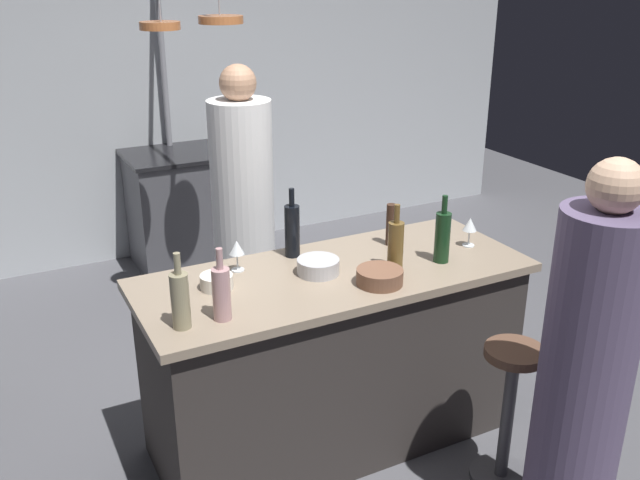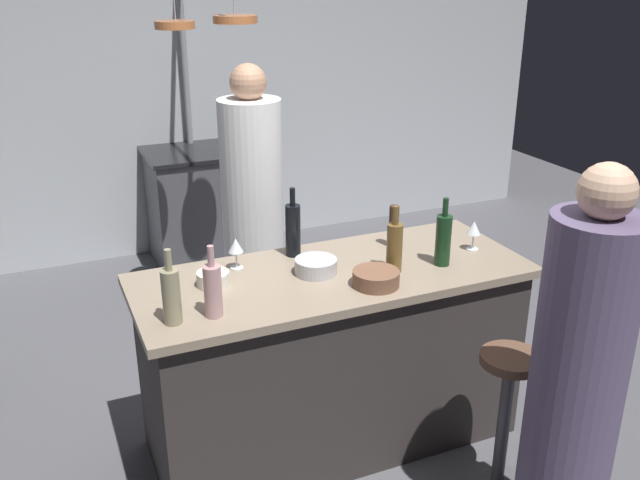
# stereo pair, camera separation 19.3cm
# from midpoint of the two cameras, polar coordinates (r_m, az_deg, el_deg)

# --- Properties ---
(ground_plane) EXTENTS (9.00, 9.00, 0.00)m
(ground_plane) POSITION_cam_midpoint_polar(r_m,az_deg,el_deg) (3.61, -0.46, -15.76)
(ground_plane) COLOR #4C4C51
(back_wall) EXTENTS (6.40, 0.16, 2.60)m
(back_wall) POSITION_cam_midpoint_polar(r_m,az_deg,el_deg) (5.63, -13.96, 11.93)
(back_wall) COLOR #B2B7BC
(back_wall) RESTS_ON ground_plane
(kitchen_island) EXTENTS (1.80, 0.72, 0.90)m
(kitchen_island) POSITION_cam_midpoint_polar(r_m,az_deg,el_deg) (3.35, -0.48, -9.60)
(kitchen_island) COLOR #332D2B
(kitchen_island) RESTS_ON ground_plane
(stove_range) EXTENTS (0.80, 0.64, 0.89)m
(stove_range) POSITION_cam_midpoint_polar(r_m,az_deg,el_deg) (5.46, -12.14, 2.52)
(stove_range) COLOR #47474C
(stove_range) RESTS_ON ground_plane
(chef) EXTENTS (0.36, 0.36, 1.70)m
(chef) POSITION_cam_midpoint_polar(r_m,az_deg,el_deg) (4.09, -7.61, 1.40)
(chef) COLOR white
(chef) RESTS_ON ground_plane
(bar_stool_right) EXTENTS (0.28, 0.28, 0.68)m
(bar_stool_right) POSITION_cam_midpoint_polar(r_m,az_deg,el_deg) (3.22, 13.49, -13.36)
(bar_stool_right) COLOR #4C4C51
(bar_stool_right) RESTS_ON ground_plane
(guest_right) EXTENTS (0.34, 0.34, 1.61)m
(guest_right) POSITION_cam_midpoint_polar(r_m,az_deg,el_deg) (2.78, 18.94, -11.00)
(guest_right) COLOR #594C6B
(guest_right) RESTS_ON ground_plane
(overhead_pot_rack) EXTENTS (0.60, 1.34, 2.17)m
(overhead_pot_rack) POSITION_cam_midpoint_polar(r_m,az_deg,el_deg) (4.79, -12.47, 14.43)
(overhead_pot_rack) COLOR gray
(overhead_pot_rack) RESTS_ON ground_plane
(pepper_mill) EXTENTS (0.05, 0.05, 0.21)m
(pepper_mill) POSITION_cam_midpoint_polar(r_m,az_deg,el_deg) (3.41, 4.23, 1.24)
(pepper_mill) COLOR #382319
(pepper_mill) RESTS_ON kitchen_island
(wine_bottle_rose) EXTENTS (0.07, 0.07, 0.30)m
(wine_bottle_rose) POSITION_cam_midpoint_polar(r_m,az_deg,el_deg) (2.73, -10.10, -4.29)
(wine_bottle_rose) COLOR #B78C8E
(wine_bottle_rose) RESTS_ON kitchen_island
(wine_bottle_red) EXTENTS (0.07, 0.07, 0.32)m
(wine_bottle_red) POSITION_cam_midpoint_polar(r_m,az_deg,el_deg) (3.24, 8.34, 0.30)
(wine_bottle_red) COLOR #143319
(wine_bottle_red) RESTS_ON kitchen_island
(wine_bottle_white) EXTENTS (0.07, 0.07, 0.31)m
(wine_bottle_white) POSITION_cam_midpoint_polar(r_m,az_deg,el_deg) (2.70, -13.42, -4.78)
(wine_bottle_white) COLOR gray
(wine_bottle_white) RESTS_ON kitchen_island
(wine_bottle_amber) EXTENTS (0.07, 0.07, 0.31)m
(wine_bottle_amber) POSITION_cam_midpoint_polar(r_m,az_deg,el_deg) (3.13, 4.47, -0.40)
(wine_bottle_amber) COLOR brown
(wine_bottle_amber) RESTS_ON kitchen_island
(wine_bottle_dark) EXTENTS (0.07, 0.07, 0.33)m
(wine_bottle_dark) POSITION_cam_midpoint_polar(r_m,az_deg,el_deg) (3.27, -3.99, 0.82)
(wine_bottle_dark) COLOR black
(wine_bottle_dark) RESTS_ON kitchen_island
(wine_glass_by_chef) EXTENTS (0.07, 0.07, 0.15)m
(wine_glass_by_chef) POSITION_cam_midpoint_polar(r_m,az_deg,el_deg) (3.45, 10.63, 1.13)
(wine_glass_by_chef) COLOR silver
(wine_glass_by_chef) RESTS_ON kitchen_island
(wine_glass_near_left_guest) EXTENTS (0.07, 0.07, 0.15)m
(wine_glass_near_left_guest) POSITION_cam_midpoint_polar(r_m,az_deg,el_deg) (3.15, -8.59, -0.76)
(wine_glass_near_left_guest) COLOR silver
(wine_glass_near_left_guest) RESTS_ON kitchen_island
(mixing_bowl_wooden) EXTENTS (0.20, 0.20, 0.07)m
(mixing_bowl_wooden) POSITION_cam_midpoint_polar(r_m,az_deg,el_deg) (3.01, 3.09, -3.04)
(mixing_bowl_wooden) COLOR brown
(mixing_bowl_wooden) RESTS_ON kitchen_island
(mixing_bowl_ceramic) EXTENTS (0.14, 0.14, 0.06)m
(mixing_bowl_ceramic) POSITION_cam_midpoint_polar(r_m,az_deg,el_deg) (3.02, -10.30, -3.40)
(mixing_bowl_ceramic) COLOR silver
(mixing_bowl_ceramic) RESTS_ON kitchen_island
(mixing_bowl_steel) EXTENTS (0.19, 0.19, 0.07)m
(mixing_bowl_steel) POSITION_cam_midpoint_polar(r_m,az_deg,el_deg) (3.11, -1.93, -2.20)
(mixing_bowl_steel) COLOR #B7B7BC
(mixing_bowl_steel) RESTS_ON kitchen_island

